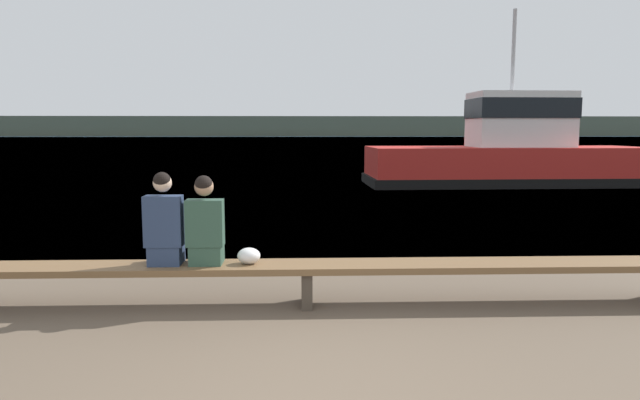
{
  "coord_description": "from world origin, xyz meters",
  "views": [
    {
      "loc": [
        0.06,
        -3.78,
        1.98
      ],
      "look_at": [
        0.4,
        5.49,
        0.83
      ],
      "focal_mm": 32.0,
      "sensor_mm": 36.0,
      "label": 1
    }
  ],
  "objects_px": {
    "tugboat_red": "(509,156)",
    "person_left": "(164,225)",
    "bench_main": "(307,270)",
    "person_right": "(205,226)",
    "shopping_bag": "(249,256)"
  },
  "relations": [
    {
      "from": "bench_main",
      "to": "person_right",
      "type": "height_order",
      "value": "person_right"
    },
    {
      "from": "bench_main",
      "to": "shopping_bag",
      "type": "relative_size",
      "value": 34.64
    },
    {
      "from": "person_right",
      "to": "tugboat_red",
      "type": "bearing_deg",
      "value": 58.54
    },
    {
      "from": "bench_main",
      "to": "person_left",
      "type": "relative_size",
      "value": 8.56
    },
    {
      "from": "tugboat_red",
      "to": "person_left",
      "type": "bearing_deg",
      "value": 145.77
    },
    {
      "from": "person_right",
      "to": "tugboat_red",
      "type": "distance_m",
      "value": 16.49
    },
    {
      "from": "person_left",
      "to": "person_right",
      "type": "xyz_separation_m",
      "value": [
        0.45,
        0.0,
        -0.01
      ]
    },
    {
      "from": "bench_main",
      "to": "person_right",
      "type": "bearing_deg",
      "value": 179.92
    },
    {
      "from": "person_left",
      "to": "person_right",
      "type": "height_order",
      "value": "person_left"
    },
    {
      "from": "person_left",
      "to": "person_right",
      "type": "bearing_deg",
      "value": 0.06
    },
    {
      "from": "shopping_bag",
      "to": "tugboat_red",
      "type": "height_order",
      "value": "tugboat_red"
    },
    {
      "from": "shopping_bag",
      "to": "tugboat_red",
      "type": "distance_m",
      "value": 16.24
    },
    {
      "from": "bench_main",
      "to": "person_right",
      "type": "distance_m",
      "value": 1.24
    },
    {
      "from": "tugboat_red",
      "to": "bench_main",
      "type": "bearing_deg",
      "value": 150.53
    },
    {
      "from": "person_left",
      "to": "shopping_bag",
      "type": "distance_m",
      "value": 0.99
    }
  ]
}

